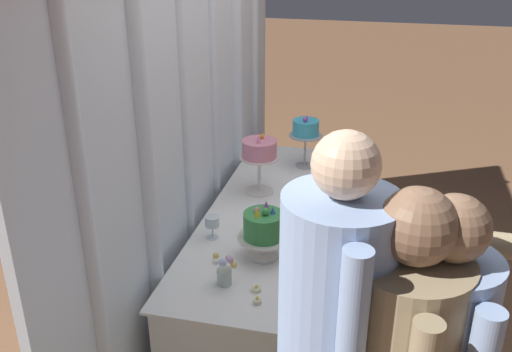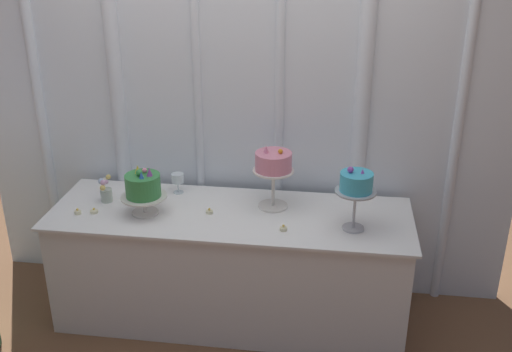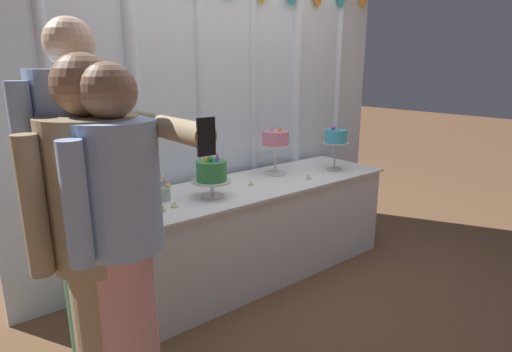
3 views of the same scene
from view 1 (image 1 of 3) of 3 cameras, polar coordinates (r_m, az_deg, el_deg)
The scene contains 12 objects.
ground_plane at distance 3.71m, azimuth 2.74°, elevation -13.63°, with size 24.00×24.00×0.00m, color brown.
draped_curtain at distance 3.20m, azimuth -5.94°, elevation 7.19°, with size 3.39×0.16×2.55m.
cake_table at distance 3.52m, azimuth 1.24°, elevation -8.75°, with size 2.12×0.70×0.72m.
cake_display_leftmost at distance 2.83m, azimuth 0.76°, elevation -5.20°, with size 0.27×0.27×0.29m.
cake_display_center at distance 3.46m, azimuth 0.34°, elevation 2.37°, with size 0.24×0.24×0.39m.
cake_display_rightmost at distance 3.86m, azimuth 4.97°, elevation 4.60°, with size 0.22×0.22×0.37m.
wine_glass at distance 3.03m, azimuth -4.43°, elevation -4.66°, with size 0.08×0.08×0.13m.
flower_vase at distance 2.67m, azimuth -3.20°, elevation -9.56°, with size 0.08×0.12×0.16m.
tealight_far_left at distance 2.58m, azimuth 0.12°, elevation -12.48°, with size 0.04×0.04×0.04m.
tealight_near_left at distance 2.66m, azimuth 0.01°, elevation -11.33°, with size 0.05×0.05×0.03m.
tealight_near_right at distance 3.23m, azimuth 1.25°, elevation -4.38°, with size 0.04×0.04×0.03m.
tealight_far_right at distance 3.60m, azimuth 5.05°, elevation -1.30°, with size 0.04×0.04×0.04m.
Camera 1 is at (-2.89, -0.51, 2.27)m, focal length 39.72 mm.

